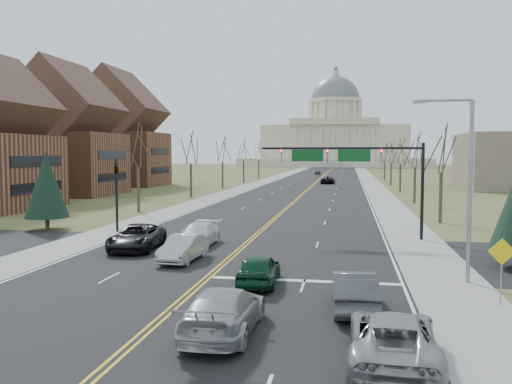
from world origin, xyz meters
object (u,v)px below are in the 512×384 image
at_px(car_nb_inner_lead, 259,269).
at_px(car_sb_inner_lead, 183,248).
at_px(car_sb_outer_lead, 137,237).
at_px(car_far_nb, 328,180).
at_px(signal_mast, 353,162).
at_px(signal_left, 116,187).
at_px(car_nb_outer_lead, 354,290).
at_px(car_far_sb, 318,172).
at_px(car_nb_outer_second, 393,337).
at_px(warn_sign, 502,258).
at_px(street_light, 465,178).
at_px(car_sb_inner_second, 199,234).
at_px(car_nb_inner_second, 224,311).

bearing_deg(car_nb_inner_lead, car_sb_inner_lead, -43.89).
distance_m(car_sb_outer_lead, car_far_nb, 82.22).
bearing_deg(car_sb_inner_lead, signal_mast, 50.77).
xyz_separation_m(signal_left, car_far_nb, (14.28, 74.13, -2.92)).
relative_size(car_nb_outer_lead, car_far_sb, 1.23).
bearing_deg(car_nb_outer_second, car_far_sb, -83.67).
xyz_separation_m(signal_mast, car_far_nb, (-4.67, 74.13, -4.96)).
xyz_separation_m(warn_sign, car_nb_outer_second, (-4.99, -7.22, -1.21)).
relative_size(car_sb_inner_lead, car_sb_outer_lead, 0.79).
bearing_deg(car_nb_outer_second, street_light, -108.40).
height_order(car_nb_inner_lead, car_far_sb, car_nb_inner_lead).
distance_m(car_nb_outer_lead, car_far_sb, 143.84).
bearing_deg(car_nb_outer_second, car_sb_outer_lead, -46.23).
relative_size(car_far_nb, car_far_sb, 1.41).
distance_m(warn_sign, car_nb_inner_lead, 10.87).
relative_size(car_nb_outer_lead, car_sb_inner_lead, 1.04).
height_order(car_sb_inner_second, car_far_sb, car_sb_inner_second).
height_order(car_nb_inner_lead, car_nb_outer_second, car_nb_outer_second).
height_order(signal_left, car_nb_outer_lead, signal_left).
bearing_deg(car_nb_outer_lead, signal_mast, -93.66).
relative_size(car_nb_inner_lead, car_sb_inner_lead, 0.96).
xyz_separation_m(car_nb_outer_second, car_sb_inner_second, (-11.65, 19.50, -0.02)).
bearing_deg(car_sb_outer_lead, signal_mast, 23.12).
height_order(signal_mast, signal_left, signal_mast).
height_order(signal_mast, car_far_nb, signal_mast).
height_order(signal_left, car_far_nb, signal_left).
xyz_separation_m(car_nb_inner_second, car_sb_inner_lead, (-5.33, 12.24, -0.05)).
bearing_deg(car_nb_inner_lead, signal_mast, -107.70).
relative_size(street_light, car_far_sb, 2.26).
xyz_separation_m(car_nb_inner_lead, car_sb_inner_second, (-6.00, 10.44, -0.00)).
distance_m(signal_left, car_far_sb, 124.67).
bearing_deg(street_light, car_nb_inner_second, -136.36).
xyz_separation_m(car_nb_outer_second, car_far_nb, (-5.73, 98.86, -0.00)).
xyz_separation_m(car_sb_outer_lead, car_sb_inner_second, (3.59, 2.30, -0.06)).
bearing_deg(warn_sign, street_light, 100.75).
height_order(car_nb_inner_second, car_sb_inner_second, car_nb_inner_second).
bearing_deg(signal_mast, car_sb_outer_lead, -152.01).
bearing_deg(warn_sign, car_nb_inner_second, -152.96).
bearing_deg(car_nb_inner_second, car_nb_outer_lead, -140.86).
relative_size(signal_mast, car_nb_outer_lead, 2.46).
height_order(street_light, car_sb_inner_lead, street_light).
height_order(signal_mast, street_light, street_light).
xyz_separation_m(warn_sign, car_far_sb, (-15.70, 141.80, -1.32)).
distance_m(signal_mast, car_nb_outer_second, 25.25).
bearing_deg(car_far_nb, signal_mast, 97.32).
distance_m(car_sb_inner_lead, car_sb_inner_second, 5.53).
bearing_deg(signal_mast, car_far_nb, 93.60).
xyz_separation_m(car_nb_inner_lead, car_far_sb, (-5.05, 139.96, -0.09)).
bearing_deg(car_nb_inner_lead, street_light, -168.98).
xyz_separation_m(car_far_nb, car_far_sb, (-4.97, 50.16, -0.10)).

